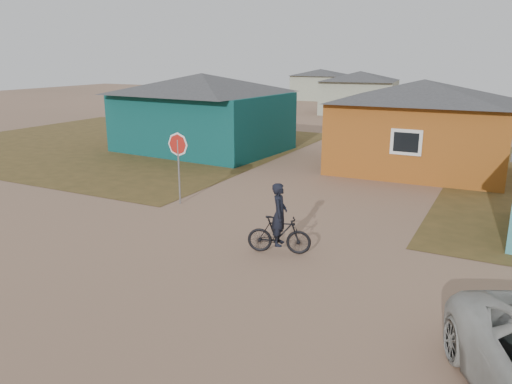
% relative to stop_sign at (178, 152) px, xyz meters
% --- Properties ---
extents(ground, '(120.00, 120.00, 0.00)m').
position_rel_stop_sign_xyz_m(ground, '(3.67, -4.69, -1.80)').
color(ground, '#977057').
extents(grass_nw, '(20.00, 18.00, 0.00)m').
position_rel_stop_sign_xyz_m(grass_nw, '(-10.33, 8.31, -1.79)').
color(grass_nw, brown).
rests_on(grass_nw, ground).
extents(house_teal, '(8.93, 7.08, 4.00)m').
position_rel_stop_sign_xyz_m(house_teal, '(-4.83, 8.81, 0.26)').
color(house_teal, '#0A3A3A').
rests_on(house_teal, ground).
extents(house_yellow, '(7.72, 6.76, 3.90)m').
position_rel_stop_sign_xyz_m(house_yellow, '(6.17, 9.31, 0.21)').
color(house_yellow, '#974E17').
rests_on(house_yellow, ground).
extents(house_pale_west, '(7.04, 6.15, 3.60)m').
position_rel_stop_sign_xyz_m(house_pale_west, '(-2.33, 29.31, 0.06)').
color(house_pale_west, '#999F89').
rests_on(house_pale_west, ground).
extents(house_pale_north, '(6.28, 5.81, 3.40)m').
position_rel_stop_sign_xyz_m(house_pale_north, '(-10.33, 41.31, -0.04)').
color(house_pale_north, '#999F89').
rests_on(house_pale_north, ground).
extents(stop_sign, '(0.74, 0.37, 2.44)m').
position_rel_stop_sign_xyz_m(stop_sign, '(0.00, 0.00, 0.00)').
color(stop_sign, gray).
rests_on(stop_sign, ground).
extents(cyclist, '(1.69, 0.92, 1.84)m').
position_rel_stop_sign_xyz_m(cyclist, '(4.83, -2.43, -1.13)').
color(cyclist, black).
rests_on(cyclist, ground).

